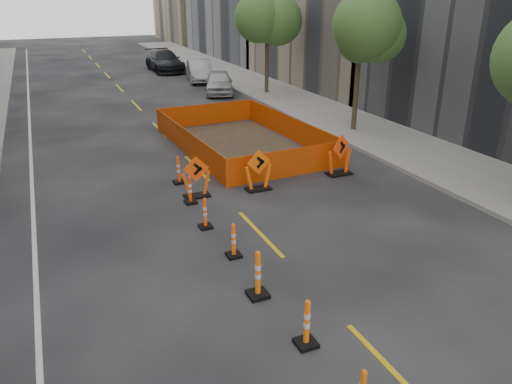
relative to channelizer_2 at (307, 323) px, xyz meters
name	(u,v)px	position (x,y,z in m)	size (l,w,h in m)	color
ground_plane	(336,312)	(1.08, 0.67, -0.51)	(140.00, 140.00, 0.00)	black
sidewalk_right	(364,129)	(10.08, 12.67, -0.43)	(4.00, 90.00, 0.15)	gray
tree_r_b	(361,33)	(9.48, 12.67, 4.02)	(2.80, 2.80, 5.95)	#382B1E
tree_r_c	(267,21)	(9.48, 22.67, 4.02)	(2.80, 2.80, 5.95)	#382B1E
channelizer_2	(307,323)	(0.00, 0.00, 0.00)	(0.40, 0.40, 1.02)	orange
channelizer_3	(258,274)	(-0.19, 1.87, 0.06)	(0.45, 0.45, 1.13)	#FB640A
channelizer_4	(234,240)	(-0.04, 3.74, -0.04)	(0.37, 0.37, 0.93)	#FF620A
channelizer_5	(205,213)	(-0.19, 5.61, -0.05)	(0.36, 0.36, 0.92)	#F94D0A
channelizer_6	(190,190)	(-0.08, 7.48, -0.04)	(0.37, 0.37, 0.93)	#EA3C09
channelizer_7	(178,170)	(0.05, 9.35, -0.01)	(0.39, 0.39, 0.99)	#FF420A
chevron_sign_left	(196,177)	(0.26, 7.90, 0.20)	(0.94, 0.56, 1.41)	#F3470A
chevron_sign_center	(258,170)	(2.35, 7.67, 0.21)	(0.96, 0.57, 1.43)	#FF5C0A
chevron_sign_right	(340,155)	(5.67, 7.88, 0.26)	(1.03, 0.62, 1.54)	#FF430A
safety_fence	(241,135)	(3.68, 12.58, 0.02)	(4.93, 8.40, 1.05)	#FF460D
parked_car_near	(219,82)	(6.78, 24.16, 0.22)	(1.72, 4.27, 1.46)	silver
parked_car_mid	(200,71)	(7.04, 29.20, 0.25)	(1.60, 4.59, 1.51)	#A1A2A6
parked_car_far	(165,61)	(5.81, 34.94, 0.32)	(2.32, 5.70, 1.65)	black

